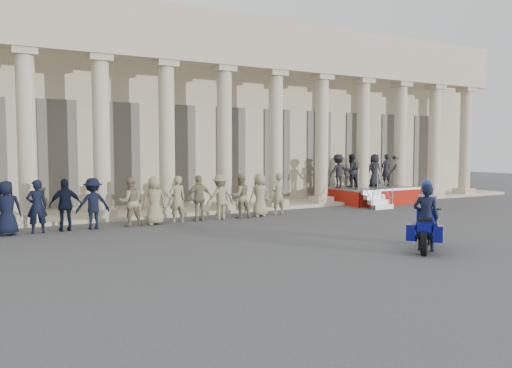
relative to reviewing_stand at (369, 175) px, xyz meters
The scene contains 6 objects.
ground 12.41m from the reviewing_stand, 140.07° to the right, with size 90.00×90.00×0.00m, color #404042.
building 12.08m from the reviewing_stand, 144.15° to the left, with size 40.00×12.50×9.00m.
officer_rank 15.60m from the reviewing_stand, behind, with size 18.09×0.67×1.76m.
reviewing_stand is the anchor object (origin of this frame).
motorcycle 12.11m from the reviewing_stand, 124.69° to the right, with size 1.88×1.66×1.45m.
rider 12.21m from the reviewing_stand, 124.84° to the right, with size 0.76×0.80×1.92m.
Camera 1 is at (-8.07, -11.53, 2.75)m, focal length 35.00 mm.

